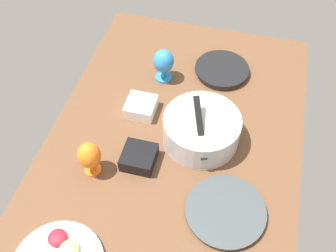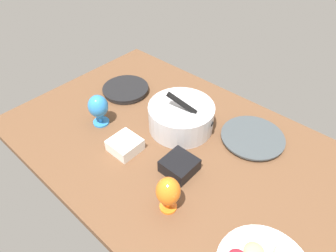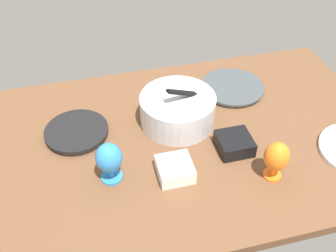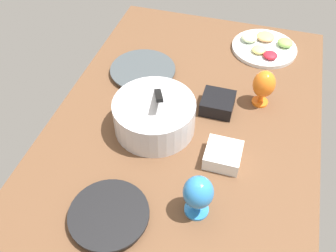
# 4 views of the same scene
# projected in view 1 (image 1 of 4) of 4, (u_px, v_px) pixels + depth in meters

# --- Properties ---
(ground_plane) EXTENTS (1.60, 1.04, 0.04)m
(ground_plane) POSITION_uv_depth(u_px,v_px,m) (173.00, 146.00, 1.64)
(ground_plane) COLOR brown
(dinner_plate_left) EXTENTS (0.26, 0.26, 0.03)m
(dinner_plate_left) POSITION_uv_depth(u_px,v_px,m) (222.00, 70.00, 1.88)
(dinner_plate_left) COLOR #4C4C51
(dinner_plate_left) RESTS_ON ground_plane
(dinner_plate_right) EXTENTS (0.29, 0.29, 0.02)m
(dinner_plate_right) POSITION_uv_depth(u_px,v_px,m) (226.00, 211.00, 1.42)
(dinner_plate_right) COLOR silver
(dinner_plate_right) RESTS_ON ground_plane
(mixing_bowl) EXTENTS (0.32, 0.31, 0.20)m
(mixing_bowl) POSITION_uv_depth(u_px,v_px,m) (201.00, 129.00, 1.58)
(mixing_bowl) COLOR silver
(mixing_bowl) RESTS_ON ground_plane
(hurricane_glass_blue) EXTENTS (0.10, 0.10, 0.16)m
(hurricane_glass_blue) POSITION_uv_depth(u_px,v_px,m) (164.00, 62.00, 1.79)
(hurricane_glass_blue) COLOR #2E81CE
(hurricane_glass_blue) RESTS_ON ground_plane
(hurricane_glass_orange) EXTENTS (0.09, 0.09, 0.16)m
(hurricane_glass_orange) POSITION_uv_depth(u_px,v_px,m) (89.00, 156.00, 1.47)
(hurricane_glass_orange) COLOR orange
(hurricane_glass_orange) RESTS_ON ground_plane
(square_bowl_white) EXTENTS (0.13, 0.13, 0.06)m
(square_bowl_white) POSITION_uv_depth(u_px,v_px,m) (141.00, 106.00, 1.71)
(square_bowl_white) COLOR white
(square_bowl_white) RESTS_ON ground_plane
(square_bowl_black) EXTENTS (0.13, 0.13, 0.06)m
(square_bowl_black) POSITION_uv_depth(u_px,v_px,m) (139.00, 157.00, 1.54)
(square_bowl_black) COLOR black
(square_bowl_black) RESTS_ON ground_plane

